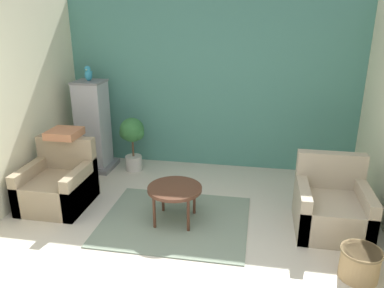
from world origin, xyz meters
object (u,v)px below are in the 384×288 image
at_px(coffee_table, 175,191).
at_px(armchair_left, 58,185).
at_px(birdcage, 93,127).
at_px(armchair_right, 331,208).
at_px(parrot, 88,74).
at_px(potted_plant, 132,137).
at_px(wicker_basket, 360,263).

xyz_separation_m(coffee_table, armchair_left, (-1.59, 0.15, -0.14)).
height_order(coffee_table, birdcage, birdcage).
xyz_separation_m(armchair_right, parrot, (-3.44, 1.23, 1.26)).
bearing_deg(parrot, potted_plant, 1.02).
bearing_deg(parrot, armchair_left, -88.10).
bearing_deg(coffee_table, parrot, 139.35).
distance_m(armchair_right, potted_plant, 3.09).
height_order(coffee_table, armchair_right, armchair_right).
distance_m(armchair_left, parrot, 1.77).
relative_size(birdcage, wicker_basket, 3.76).
xyz_separation_m(birdcage, parrot, (0.00, 0.00, 0.84)).
xyz_separation_m(coffee_table, potted_plant, (-1.00, 1.41, 0.15)).
bearing_deg(coffee_table, wicker_basket, -19.53).
relative_size(coffee_table, potted_plant, 0.75).
relative_size(armchair_left, parrot, 3.59).
xyz_separation_m(coffee_table, armchair_right, (1.81, 0.17, -0.14)).
bearing_deg(armchair_right, potted_plant, 156.10).
xyz_separation_m(armchair_left, wicker_basket, (3.53, -0.84, -0.10)).
xyz_separation_m(parrot, wicker_basket, (3.57, -2.09, -1.36)).
xyz_separation_m(coffee_table, wicker_basket, (1.94, -0.69, -0.24)).
xyz_separation_m(armchair_left, armchair_right, (3.40, 0.02, 0.00)).
height_order(armchair_left, parrot, parrot).
height_order(coffee_table, parrot, parrot).
bearing_deg(birdcage, wicker_basket, -30.30).
height_order(parrot, potted_plant, parrot).
bearing_deg(armchair_left, wicker_basket, -13.34).
height_order(armchair_right, birdcage, birdcage).
relative_size(armchair_right, potted_plant, 0.97).
bearing_deg(parrot, wicker_basket, -30.32).
distance_m(coffee_table, armchair_right, 1.82).
bearing_deg(wicker_basket, armchair_left, 166.66).
xyz_separation_m(armchair_right, potted_plant, (-2.81, 1.25, 0.29)).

